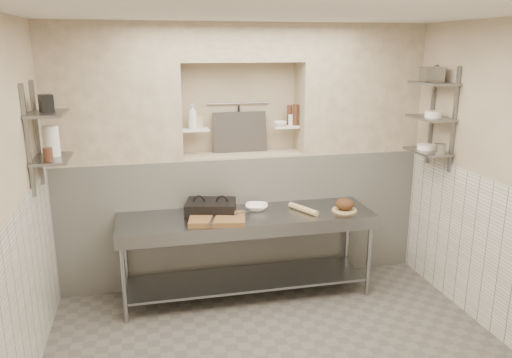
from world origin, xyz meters
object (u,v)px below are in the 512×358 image
object	(u,v)px
bottle_soap	(193,116)
jug_left	(51,141)
bowl_alcove	(280,124)
cutting_board	(217,219)
mixing_bowl	(257,207)
panini_press	(211,208)
prep_table	(247,239)
rolling_pin	(303,209)
bread_loaf	(345,204)

from	to	relation	value
bottle_soap	jug_left	size ratio (longest dim) A/B	0.98
bowl_alcove	bottle_soap	bearing A→B (deg)	179.36
bowl_alcove	jug_left	bearing A→B (deg)	-164.61
cutting_board	mixing_bowl	bearing A→B (deg)	30.12
panini_press	cutting_board	xyz separation A→B (m)	(0.03, -0.24, -0.04)
panini_press	bowl_alcove	distance (m)	1.23
prep_table	cutting_board	xyz separation A→B (m)	(-0.32, -0.12, 0.28)
rolling_pin	bread_loaf	size ratio (longest dim) A/B	1.98
cutting_board	jug_left	size ratio (longest dim) A/B	2.00
bottle_soap	jug_left	xyz separation A→B (m)	(-1.31, -0.64, -0.10)
prep_table	jug_left	world-z (taller)	jug_left
panini_press	cutting_board	distance (m)	0.24
bread_loaf	jug_left	bearing A→B (deg)	179.38
panini_press	jug_left	size ratio (longest dim) A/B	2.09
bread_loaf	bowl_alcove	bearing A→B (deg)	128.81
panini_press	jug_left	bearing A→B (deg)	-159.64
mixing_bowl	bottle_soap	xyz separation A→B (m)	(-0.60, 0.43, 0.92)
rolling_pin	bread_loaf	xyz separation A→B (m)	(0.43, -0.06, 0.04)
cutting_board	bowl_alcove	xyz separation A→B (m)	(0.82, 0.69, 0.81)
cutting_board	rolling_pin	xyz separation A→B (m)	(0.91, 0.09, 0.01)
rolling_pin	bottle_soap	bearing A→B (deg)	150.26
bottle_soap	bowl_alcove	xyz separation A→B (m)	(0.96, -0.01, -0.11)
prep_table	cutting_board	size ratio (longest dim) A/B	4.81
rolling_pin	panini_press	bearing A→B (deg)	171.41
prep_table	panini_press	xyz separation A→B (m)	(-0.35, 0.11, 0.33)
prep_table	bread_loaf	world-z (taller)	bread_loaf
panini_press	bowl_alcove	size ratio (longest dim) A/B	3.74
mixing_bowl	bread_loaf	distance (m)	0.92
bread_loaf	bowl_alcove	distance (m)	1.14
mixing_bowl	rolling_pin	distance (m)	0.49
cutting_board	bread_loaf	distance (m)	1.34
prep_table	cutting_board	world-z (taller)	cutting_board
panini_press	bread_loaf	distance (m)	1.39
cutting_board	bottle_soap	world-z (taller)	bottle_soap
bowl_alcove	mixing_bowl	bearing A→B (deg)	-130.41
cutting_board	bowl_alcove	world-z (taller)	bowl_alcove
jug_left	panini_press	bearing A→B (deg)	7.02
panini_press	mixing_bowl	bearing A→B (deg)	16.63
bottle_soap	jug_left	bearing A→B (deg)	-154.19
cutting_board	mixing_bowl	size ratio (longest dim) A/B	2.27
prep_table	panini_press	world-z (taller)	panini_press
prep_table	jug_left	xyz separation A→B (m)	(-1.78, -0.06, 1.11)
prep_table	bowl_alcove	distance (m)	1.32
prep_table	jug_left	size ratio (longest dim) A/B	9.64
bread_loaf	bottle_soap	xyz separation A→B (m)	(-1.48, 0.67, 0.87)
bottle_soap	bowl_alcove	bearing A→B (deg)	-0.64
prep_table	mixing_bowl	size ratio (longest dim) A/B	10.91
panini_press	cutting_board	bearing A→B (deg)	-69.36
mixing_bowl	rolling_pin	bearing A→B (deg)	-20.45
jug_left	rolling_pin	bearing A→B (deg)	0.80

